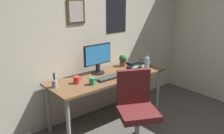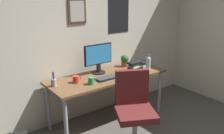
{
  "view_description": "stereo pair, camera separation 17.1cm",
  "coord_description": "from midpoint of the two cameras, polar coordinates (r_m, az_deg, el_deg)",
  "views": [
    {
      "loc": [
        -1.91,
        -0.81,
        1.87
      ],
      "look_at": [
        0.13,
        1.64,
        0.87
      ],
      "focal_mm": 38.57,
      "sensor_mm": 36.0,
      "label": 1
    },
    {
      "loc": [
        -1.78,
        -0.91,
        1.87
      ],
      "look_at": [
        0.13,
        1.64,
        0.87
      ],
      "focal_mm": 38.57,
      "sensor_mm": 36.0,
      "label": 2
    }
  ],
  "objects": [
    {
      "name": "water_bottle",
      "position": [
        3.69,
        6.94,
        0.83
      ],
      "size": [
        0.07,
        0.07,
        0.25
      ],
      "color": "silver",
      "rests_on": "desk"
    },
    {
      "name": "book_stack_right",
      "position": [
        3.67,
        3.84,
        0.32
      ],
      "size": [
        0.22,
        0.15,
        0.14
      ],
      "color": "gold",
      "rests_on": "desk"
    },
    {
      "name": "pen_cup",
      "position": [
        3.12,
        -15.01,
        -3.77
      ],
      "size": [
        0.07,
        0.07,
        0.2
      ],
      "color": "#9EA0A5",
      "rests_on": "desk"
    },
    {
      "name": "book_stack_left",
      "position": [
        3.94,
        5.42,
        0.92
      ],
      "size": [
        0.21,
        0.16,
        0.07
      ],
      "color": "silver",
      "rests_on": "desk"
    },
    {
      "name": "keyboard",
      "position": [
        3.35,
        -1.97,
        -2.45
      ],
      "size": [
        0.43,
        0.15,
        0.03
      ],
      "color": "black",
      "rests_on": "desk"
    },
    {
      "name": "coffee_mug_far",
      "position": [
        3.13,
        -6.25,
        -3.36
      ],
      "size": [
        0.12,
        0.08,
        0.09
      ],
      "color": "#2D8C59",
      "rests_on": "desk"
    },
    {
      "name": "monitor",
      "position": [
        3.5,
        -4.84,
        2.26
      ],
      "size": [
        0.46,
        0.2,
        0.43
      ],
      "color": "black",
      "rests_on": "desk"
    },
    {
      "name": "wall_back",
      "position": [
        3.58,
        -8.32,
        8.05
      ],
      "size": [
        4.4,
        0.1,
        2.6
      ],
      "color": "beige",
      "rests_on": "ground_plane"
    },
    {
      "name": "coffee_mug_near",
      "position": [
        3.2,
        -9.89,
        -3.04
      ],
      "size": [
        0.12,
        0.09,
        0.09
      ],
      "color": "red",
      "rests_on": "desk"
    },
    {
      "name": "desk",
      "position": [
        3.49,
        -2.46,
        -3.16
      ],
      "size": [
        1.76,
        0.66,
        0.72
      ],
      "color": "brown",
      "rests_on": "ground_plane"
    },
    {
      "name": "office_chair",
      "position": [
        3.03,
        4.05,
        -8.97
      ],
      "size": [
        0.62,
        0.62,
        0.95
      ],
      "color": "#591E1E",
      "rests_on": "ground_plane"
    },
    {
      "name": "potted_plant",
      "position": [
        3.87,
        1.35,
        1.7
      ],
      "size": [
        0.13,
        0.13,
        0.2
      ],
      "color": "brown",
      "rests_on": "desk"
    },
    {
      "name": "computer_mouse",
      "position": [
        3.52,
        2.1,
        -1.4
      ],
      "size": [
        0.06,
        0.11,
        0.04
      ],
      "color": "black",
      "rests_on": "desk"
    }
  ]
}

